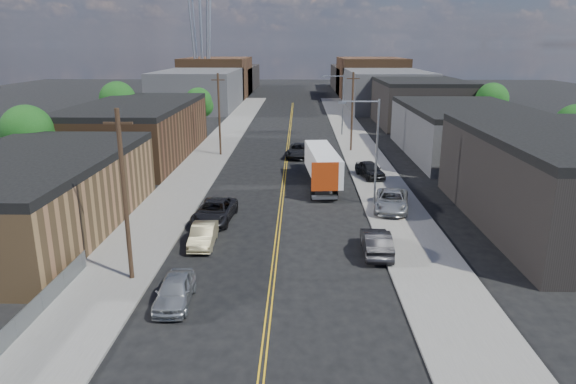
{
  "coord_description": "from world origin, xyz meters",
  "views": [
    {
      "loc": [
        1.51,
        -17.19,
        13.24
      ],
      "look_at": [
        0.7,
        20.12,
        2.5
      ],
      "focal_mm": 32.0,
      "sensor_mm": 36.0,
      "label": 1
    }
  ],
  "objects_px": {
    "semi_truck": "(322,163)",
    "car_left_c": "(215,211)",
    "car_left_a": "(175,291)",
    "car_ahead_truck": "(299,151)",
    "car_right_oncoming": "(376,242)",
    "car_left_b": "(203,235)",
    "car_right_lot_a": "(392,201)",
    "car_right_lot_c": "(370,169)"
  },
  "relations": [
    {
      "from": "semi_truck",
      "to": "car_left_c",
      "type": "distance_m",
      "value": 14.77
    },
    {
      "from": "car_left_a",
      "to": "car_ahead_truck",
      "type": "xyz_separation_m",
      "value": [
        6.5,
        37.14,
        0.05
      ]
    },
    {
      "from": "car_left_c",
      "to": "car_right_oncoming",
      "type": "relative_size",
      "value": 1.19
    },
    {
      "from": "car_left_c",
      "to": "car_ahead_truck",
      "type": "bearing_deg",
      "value": 79.28
    },
    {
      "from": "car_left_c",
      "to": "car_left_b",
      "type": "bearing_deg",
      "value": -85.52
    },
    {
      "from": "car_right_oncoming",
      "to": "car_right_lot_a",
      "type": "xyz_separation_m",
      "value": [
        2.53,
        8.99,
        0.13
      ]
    },
    {
      "from": "car_left_c",
      "to": "semi_truck",
      "type": "bearing_deg",
      "value": 57.96
    },
    {
      "from": "car_right_oncoming",
      "to": "car_right_lot_c",
      "type": "distance_m",
      "value": 19.92
    },
    {
      "from": "car_left_a",
      "to": "car_right_oncoming",
      "type": "xyz_separation_m",
      "value": [
        11.6,
        6.98,
        0.06
      ]
    },
    {
      "from": "car_right_oncoming",
      "to": "car_right_lot_a",
      "type": "height_order",
      "value": "car_right_lot_a"
    },
    {
      "from": "semi_truck",
      "to": "car_right_lot_a",
      "type": "xyz_separation_m",
      "value": [
        5.37,
        -9.08,
        -1.1
      ]
    },
    {
      "from": "semi_truck",
      "to": "car_right_oncoming",
      "type": "distance_m",
      "value": 18.33
    },
    {
      "from": "car_left_a",
      "to": "car_ahead_truck",
      "type": "height_order",
      "value": "car_ahead_truck"
    },
    {
      "from": "semi_truck",
      "to": "car_ahead_truck",
      "type": "height_order",
      "value": "semi_truck"
    },
    {
      "from": "car_left_b",
      "to": "car_ahead_truck",
      "type": "distance_m",
      "value": 29.58
    },
    {
      "from": "car_left_a",
      "to": "car_right_oncoming",
      "type": "bearing_deg",
      "value": 29.21
    },
    {
      "from": "car_left_a",
      "to": "car_left_b",
      "type": "relative_size",
      "value": 1.0
    },
    {
      "from": "car_left_c",
      "to": "car_ahead_truck",
      "type": "distance_m",
      "value": 24.78
    },
    {
      "from": "car_right_lot_a",
      "to": "car_right_lot_c",
      "type": "bearing_deg",
      "value": 103.07
    },
    {
      "from": "car_left_b",
      "to": "car_right_lot_a",
      "type": "bearing_deg",
      "value": 26.81
    },
    {
      "from": "car_right_lot_c",
      "to": "car_left_c",
      "type": "bearing_deg",
      "value": -149.43
    },
    {
      "from": "car_right_lot_a",
      "to": "car_right_lot_c",
      "type": "height_order",
      "value": "car_right_lot_c"
    },
    {
      "from": "car_right_lot_c",
      "to": "car_left_b",
      "type": "bearing_deg",
      "value": -140.64
    },
    {
      "from": "semi_truck",
      "to": "car_left_a",
      "type": "height_order",
      "value": "semi_truck"
    },
    {
      "from": "semi_truck",
      "to": "car_ahead_truck",
      "type": "bearing_deg",
      "value": 95.44
    },
    {
      "from": "car_right_oncoming",
      "to": "car_right_lot_a",
      "type": "relative_size",
      "value": 0.87
    },
    {
      "from": "car_right_lot_c",
      "to": "car_ahead_truck",
      "type": "bearing_deg",
      "value": 111.19
    },
    {
      "from": "semi_truck",
      "to": "car_left_b",
      "type": "distance_m",
      "value": 18.97
    },
    {
      "from": "car_left_c",
      "to": "car_right_lot_a",
      "type": "distance_m",
      "value": 14.4
    },
    {
      "from": "semi_truck",
      "to": "car_right_lot_c",
      "type": "bearing_deg",
      "value": 13.83
    },
    {
      "from": "semi_truck",
      "to": "car_ahead_truck",
      "type": "xyz_separation_m",
      "value": [
        -2.26,
        12.08,
        -1.23
      ]
    },
    {
      "from": "car_left_a",
      "to": "car_right_lot_c",
      "type": "xyz_separation_m",
      "value": [
        13.79,
        26.78,
        0.2
      ]
    },
    {
      "from": "car_left_a",
      "to": "car_right_oncoming",
      "type": "distance_m",
      "value": 13.54
    },
    {
      "from": "car_left_c",
      "to": "car_right_lot_a",
      "type": "xyz_separation_m",
      "value": [
        14.13,
        2.75,
        0.12
      ]
    },
    {
      "from": "semi_truck",
      "to": "car_right_lot_a",
      "type": "height_order",
      "value": "semi_truck"
    },
    {
      "from": "car_left_a",
      "to": "car_left_b",
      "type": "height_order",
      "value": "car_left_a"
    },
    {
      "from": "car_right_oncoming",
      "to": "car_right_lot_c",
      "type": "bearing_deg",
      "value": -95.06
    },
    {
      "from": "car_right_lot_a",
      "to": "car_right_oncoming",
      "type": "bearing_deg",
      "value": -94.51
    },
    {
      "from": "car_left_c",
      "to": "car_right_lot_c",
      "type": "distance_m",
      "value": 19.34
    },
    {
      "from": "car_left_b",
      "to": "car_right_lot_a",
      "type": "relative_size",
      "value": 0.78
    },
    {
      "from": "semi_truck",
      "to": "car_left_b",
      "type": "xyz_separation_m",
      "value": [
        -8.76,
        -16.77,
        -1.31
      ]
    },
    {
      "from": "car_left_a",
      "to": "car_ahead_truck",
      "type": "distance_m",
      "value": 37.7
    }
  ]
}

